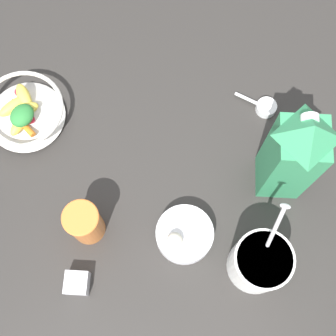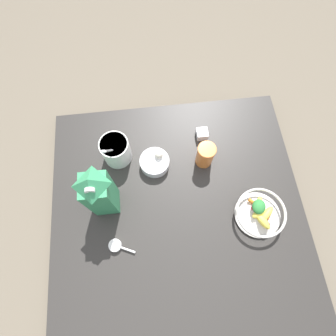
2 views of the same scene
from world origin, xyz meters
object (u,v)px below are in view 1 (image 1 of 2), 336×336
at_px(garlic_bowl, 184,235).
at_px(milk_carton, 292,156).
at_px(fruit_bowl, 23,112).
at_px(drinking_cup, 85,223).
at_px(yogurt_tub, 260,262).
at_px(spice_jar, 77,283).

bearing_deg(garlic_bowl, milk_carton, -144.24).
bearing_deg(fruit_bowl, drinking_cup, 124.35).
bearing_deg(fruit_bowl, yogurt_tub, 149.45).
bearing_deg(spice_jar, fruit_bowl, -66.37).
distance_m(fruit_bowl, milk_carton, 0.60).
relative_size(yogurt_tub, spice_jar, 4.85).
height_order(yogurt_tub, spice_jar, yogurt_tub).
height_order(fruit_bowl, yogurt_tub, yogurt_tub).
bearing_deg(drinking_cup, garlic_bowl, 178.06).
bearing_deg(milk_carton, drinking_cup, 18.75).
bearing_deg(milk_carton, fruit_bowl, -11.13).
bearing_deg(fruit_bowl, garlic_bowl, 145.55).
bearing_deg(fruit_bowl, spice_jar, 113.63).
xyz_separation_m(milk_carton, garlic_bowl, (0.20, 0.14, -0.12)).
xyz_separation_m(yogurt_tub, garlic_bowl, (0.15, -0.05, -0.04)).
relative_size(drinking_cup, spice_jar, 2.51).
height_order(spice_jar, garlic_bowl, garlic_bowl).
xyz_separation_m(fruit_bowl, garlic_bowl, (-0.37, 0.26, -0.01)).
distance_m(fruit_bowl, yogurt_tub, 0.61).
relative_size(milk_carton, drinking_cup, 2.49).
distance_m(drinking_cup, spice_jar, 0.13).
relative_size(fruit_bowl, milk_carton, 0.64).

